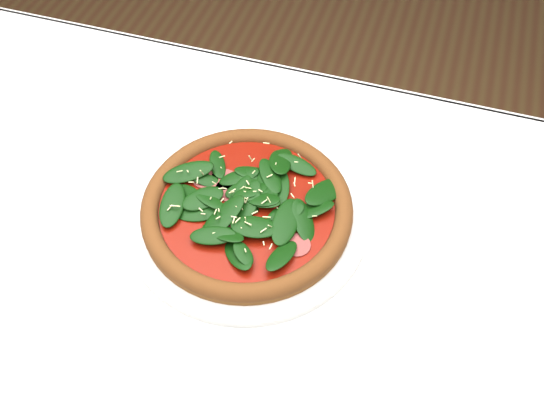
% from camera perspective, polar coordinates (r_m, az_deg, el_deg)
% --- Properties ---
extents(dining_table, '(1.21, 0.81, 0.75)m').
position_cam_1_polar(dining_table, '(0.85, -7.17, -9.39)').
color(dining_table, silver).
rests_on(dining_table, ground).
extents(plate, '(0.32, 0.32, 0.01)m').
position_cam_1_polar(plate, '(0.80, -2.34, -0.99)').
color(plate, silver).
rests_on(plate, dining_table).
extents(pizza, '(0.33, 0.33, 0.04)m').
position_cam_1_polar(pizza, '(0.78, -2.38, -0.19)').
color(pizza, brown).
rests_on(pizza, plate).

